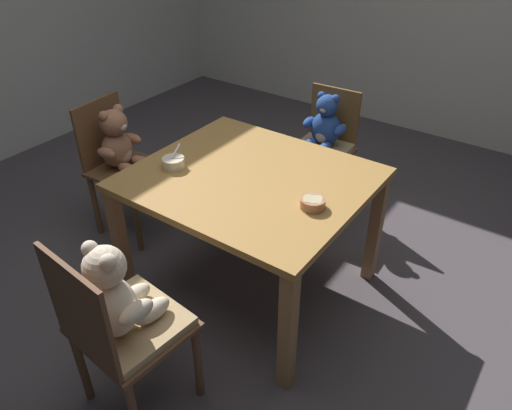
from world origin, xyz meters
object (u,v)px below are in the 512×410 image
(dining_table, at_px, (250,192))
(teddy_chair_near_left, at_px, (120,151))
(teddy_chair_near_front, at_px, (118,310))
(teddy_chair_far_center, at_px, (323,138))
(porridge_bowl_cream_near_left, at_px, (173,162))
(porridge_bowl_terracotta_near_right, at_px, (313,203))

(dining_table, height_order, teddy_chair_near_left, teddy_chair_near_left)
(teddy_chair_near_front, relative_size, teddy_chair_far_center, 1.06)
(dining_table, relative_size, porridge_bowl_cream_near_left, 9.24)
(teddy_chair_near_left, height_order, teddy_chair_near_front, teddy_chair_near_front)
(teddy_chair_near_front, relative_size, porridge_bowl_terracotta_near_right, 7.72)
(dining_table, bearing_deg, porridge_bowl_terracotta_near_right, -8.95)
(teddy_chair_near_left, height_order, porridge_bowl_cream_near_left, teddy_chair_near_left)
(teddy_chair_near_left, relative_size, teddy_chair_near_front, 0.96)
(porridge_bowl_cream_near_left, bearing_deg, teddy_chair_near_left, 165.83)
(teddy_chair_far_center, bearing_deg, teddy_chair_near_front, 0.96)
(porridge_bowl_cream_near_left, bearing_deg, teddy_chair_near_front, -61.95)
(dining_table, height_order, porridge_bowl_cream_near_left, porridge_bowl_cream_near_left)
(teddy_chair_near_left, bearing_deg, dining_table, -4.89)
(porridge_bowl_cream_near_left, bearing_deg, porridge_bowl_terracotta_near_right, 6.83)
(teddy_chair_near_front, height_order, porridge_bowl_cream_near_left, teddy_chair_near_front)
(porridge_bowl_terracotta_near_right, bearing_deg, teddy_chair_near_left, 177.27)
(teddy_chair_near_front, distance_m, porridge_bowl_terracotta_near_right, 0.93)
(dining_table, height_order, teddy_chair_near_front, teddy_chair_near_front)
(teddy_chair_near_left, bearing_deg, teddy_chair_far_center, 39.97)
(dining_table, relative_size, teddy_chair_far_center, 1.35)
(porridge_bowl_terracotta_near_right, bearing_deg, porridge_bowl_cream_near_left, -173.17)
(teddy_chair_near_left, distance_m, porridge_bowl_cream_near_left, 0.66)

